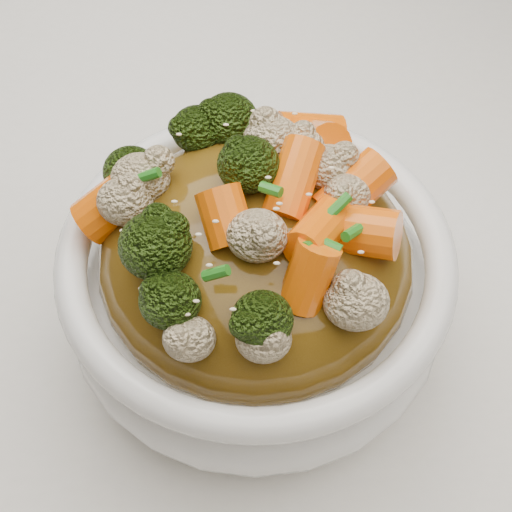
# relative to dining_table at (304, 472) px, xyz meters

# --- Properties ---
(dining_table) EXTENTS (1.20, 0.80, 0.75)m
(dining_table) POSITION_rel_dining_table_xyz_m (0.00, 0.00, 0.00)
(dining_table) COLOR #54301D
(dining_table) RESTS_ON floor
(tablecloth) EXTENTS (1.20, 0.80, 0.04)m
(tablecloth) POSITION_rel_dining_table_xyz_m (0.00, 0.00, 0.35)
(tablecloth) COLOR white
(tablecloth) RESTS_ON dining_table
(bowl) EXTENTS (0.23, 0.23, 0.08)m
(bowl) POSITION_rel_dining_table_xyz_m (-0.05, -0.06, 0.42)
(bowl) COLOR white
(bowl) RESTS_ON tablecloth
(sauce_base) EXTENTS (0.19, 0.19, 0.09)m
(sauce_base) POSITION_rel_dining_table_xyz_m (-0.05, -0.06, 0.45)
(sauce_base) COLOR #5A3E0F
(sauce_base) RESTS_ON bowl
(carrots) EXTENTS (0.19, 0.19, 0.05)m
(carrots) POSITION_rel_dining_table_xyz_m (-0.05, -0.06, 0.51)
(carrots) COLOR #FF6808
(carrots) RESTS_ON sauce_base
(broccoli) EXTENTS (0.19, 0.19, 0.04)m
(broccoli) POSITION_rel_dining_table_xyz_m (-0.05, -0.06, 0.51)
(broccoli) COLOR black
(broccoli) RESTS_ON sauce_base
(cauliflower) EXTENTS (0.19, 0.19, 0.04)m
(cauliflower) POSITION_rel_dining_table_xyz_m (-0.05, -0.06, 0.51)
(cauliflower) COLOR beige
(cauliflower) RESTS_ON sauce_base
(scallions) EXTENTS (0.14, 0.14, 0.02)m
(scallions) POSITION_rel_dining_table_xyz_m (-0.05, -0.06, 0.51)
(scallions) COLOR #21741A
(scallions) RESTS_ON sauce_base
(sesame_seeds) EXTENTS (0.17, 0.17, 0.01)m
(sesame_seeds) POSITION_rel_dining_table_xyz_m (-0.05, -0.06, 0.51)
(sesame_seeds) COLOR beige
(sesame_seeds) RESTS_ON sauce_base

